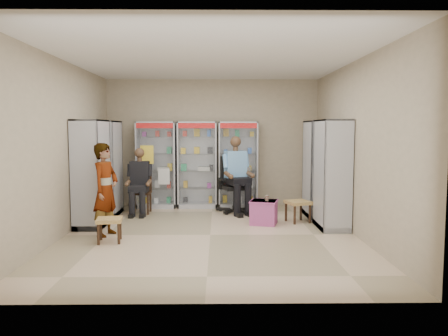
{
  "coord_description": "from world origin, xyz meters",
  "views": [
    {
      "loc": [
        0.14,
        -7.43,
        1.82
      ],
      "look_at": [
        0.25,
        0.7,
        1.1
      ],
      "focal_mm": 35.0,
      "sensor_mm": 36.0,
      "label": 1
    }
  ],
  "objects_px": {
    "cabinet_back_left": "(157,165)",
    "cabinet_back_right": "(238,165)",
    "pink_trunk": "(264,212)",
    "woven_stool_b": "(110,230)",
    "office_chair": "(235,184)",
    "wooden_chair": "(141,192)",
    "cabinet_left_far": "(106,168)",
    "seated_shopkeeper": "(235,177)",
    "standing_man": "(106,189)",
    "cabinet_back_mid": "(197,165)",
    "cabinet_left_near": "(91,174)",
    "cabinet_right_near": "(332,174)",
    "woven_stool_a": "(298,211)",
    "cabinet_right_far": "(318,169)"
  },
  "relations": [
    {
      "from": "cabinet_right_near",
      "to": "pink_trunk",
      "type": "bearing_deg",
      "value": 73.43
    },
    {
      "from": "cabinet_back_left",
      "to": "woven_stool_b",
      "type": "distance_m",
      "value": 3.31
    },
    {
      "from": "cabinet_right_near",
      "to": "seated_shopkeeper",
      "type": "xyz_separation_m",
      "value": [
        -1.72,
        1.55,
        -0.22
      ]
    },
    {
      "from": "pink_trunk",
      "to": "wooden_chair",
      "type": "bearing_deg",
      "value": 156.07
    },
    {
      "from": "standing_man",
      "to": "cabinet_right_far",
      "type": "bearing_deg",
      "value": -49.47
    },
    {
      "from": "cabinet_back_right",
      "to": "cabinet_right_near",
      "type": "xyz_separation_m",
      "value": [
        1.63,
        -2.23,
        0.0
      ]
    },
    {
      "from": "cabinet_back_right",
      "to": "pink_trunk",
      "type": "xyz_separation_m",
      "value": [
        0.42,
        -1.87,
        -0.77
      ]
    },
    {
      "from": "cabinet_back_left",
      "to": "seated_shopkeeper",
      "type": "height_order",
      "value": "cabinet_back_left"
    },
    {
      "from": "cabinet_left_near",
      "to": "pink_trunk",
      "type": "distance_m",
      "value": 3.34
    },
    {
      "from": "seated_shopkeeper",
      "to": "pink_trunk",
      "type": "xyz_separation_m",
      "value": [
        0.51,
        -1.19,
        -0.55
      ]
    },
    {
      "from": "wooden_chair",
      "to": "woven_stool_b",
      "type": "xyz_separation_m",
      "value": [
        -0.07,
        -2.46,
        -0.27
      ]
    },
    {
      "from": "pink_trunk",
      "to": "woven_stool_b",
      "type": "height_order",
      "value": "pink_trunk"
    },
    {
      "from": "cabinet_right_far",
      "to": "woven_stool_a",
      "type": "height_order",
      "value": "cabinet_right_far"
    },
    {
      "from": "cabinet_back_mid",
      "to": "woven_stool_b",
      "type": "height_order",
      "value": "cabinet_back_mid"
    },
    {
      "from": "seated_shopkeeper",
      "to": "standing_man",
      "type": "xyz_separation_m",
      "value": [
        -2.3,
        -2.05,
        0.01
      ]
    },
    {
      "from": "cabinet_left_near",
      "to": "seated_shopkeeper",
      "type": "distance_m",
      "value": 3.06
    },
    {
      "from": "cabinet_left_near",
      "to": "standing_man",
      "type": "bearing_deg",
      "value": 32.14
    },
    {
      "from": "cabinet_right_near",
      "to": "wooden_chair",
      "type": "relative_size",
      "value": 2.13
    },
    {
      "from": "cabinet_back_left",
      "to": "woven_stool_b",
      "type": "bearing_deg",
      "value": -95.75
    },
    {
      "from": "seated_shopkeeper",
      "to": "cabinet_back_left",
      "type": "bearing_deg",
      "value": 139.24
    },
    {
      "from": "cabinet_back_mid",
      "to": "seated_shopkeeper",
      "type": "distance_m",
      "value": 1.12
    },
    {
      "from": "cabinet_back_left",
      "to": "pink_trunk",
      "type": "relative_size",
      "value": 4.19
    },
    {
      "from": "cabinet_back_right",
      "to": "office_chair",
      "type": "xyz_separation_m",
      "value": [
        -0.09,
        -0.63,
        -0.38
      ]
    },
    {
      "from": "cabinet_back_mid",
      "to": "woven_stool_b",
      "type": "distance_m",
      "value": 3.53
    },
    {
      "from": "cabinet_right_near",
      "to": "cabinet_left_near",
      "type": "distance_m",
      "value": 4.46
    },
    {
      "from": "standing_man",
      "to": "cabinet_left_far",
      "type": "bearing_deg",
      "value": 32.57
    },
    {
      "from": "cabinet_right_far",
      "to": "standing_man",
      "type": "xyz_separation_m",
      "value": [
        -4.02,
        -1.6,
        -0.2
      ]
    },
    {
      "from": "seated_shopkeeper",
      "to": "office_chair",
      "type": "bearing_deg",
      "value": 69.82
    },
    {
      "from": "wooden_chair",
      "to": "cabinet_left_far",
      "type": "bearing_deg",
      "value": -163.61
    },
    {
      "from": "cabinet_right_near",
      "to": "pink_trunk",
      "type": "xyz_separation_m",
      "value": [
        -1.21,
        0.36,
        -0.77
      ]
    },
    {
      "from": "cabinet_back_right",
      "to": "cabinet_right_far",
      "type": "relative_size",
      "value": 1.0
    },
    {
      "from": "cabinet_right_near",
      "to": "office_chair",
      "type": "height_order",
      "value": "cabinet_right_near"
    },
    {
      "from": "cabinet_back_left",
      "to": "cabinet_back_right",
      "type": "relative_size",
      "value": 1.0
    },
    {
      "from": "cabinet_back_left",
      "to": "office_chair",
      "type": "relative_size",
      "value": 1.62
    },
    {
      "from": "woven_stool_a",
      "to": "pink_trunk",
      "type": "bearing_deg",
      "value": -166.3
    },
    {
      "from": "cabinet_back_mid",
      "to": "cabinet_right_near",
      "type": "xyz_separation_m",
      "value": [
        2.58,
        -2.23,
        0.0
      ]
    },
    {
      "from": "cabinet_back_mid",
      "to": "wooden_chair",
      "type": "height_order",
      "value": "cabinet_back_mid"
    },
    {
      "from": "cabinet_right_near",
      "to": "pink_trunk",
      "type": "height_order",
      "value": "cabinet_right_near"
    },
    {
      "from": "cabinet_back_mid",
      "to": "cabinet_left_near",
      "type": "xyz_separation_m",
      "value": [
        -1.88,
        -2.03,
        0.0
      ]
    },
    {
      "from": "cabinet_back_mid",
      "to": "cabinet_left_far",
      "type": "xyz_separation_m",
      "value": [
        -1.88,
        -0.93,
        0.0
      ]
    },
    {
      "from": "woven_stool_a",
      "to": "cabinet_back_left",
      "type": "bearing_deg",
      "value": 150.52
    },
    {
      "from": "cabinet_right_near",
      "to": "cabinet_left_far",
      "type": "distance_m",
      "value": 4.65
    },
    {
      "from": "woven_stool_b",
      "to": "cabinet_back_mid",
      "type": "bearing_deg",
      "value": 68.29
    },
    {
      "from": "seated_shopkeeper",
      "to": "woven_stool_b",
      "type": "distance_m",
      "value": 3.35
    },
    {
      "from": "seated_shopkeeper",
      "to": "woven_stool_b",
      "type": "xyz_separation_m",
      "value": [
        -2.13,
        -2.51,
        -0.59
      ]
    },
    {
      "from": "wooden_chair",
      "to": "woven_stool_b",
      "type": "bearing_deg",
      "value": -91.66
    },
    {
      "from": "cabinet_right_near",
      "to": "woven_stool_b",
      "type": "relative_size",
      "value": 5.1
    },
    {
      "from": "cabinet_left_far",
      "to": "wooden_chair",
      "type": "bearing_deg",
      "value": 106.39
    },
    {
      "from": "cabinet_right_near",
      "to": "woven_stool_b",
      "type": "height_order",
      "value": "cabinet_right_near"
    },
    {
      "from": "pink_trunk",
      "to": "standing_man",
      "type": "height_order",
      "value": "standing_man"
    }
  ]
}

